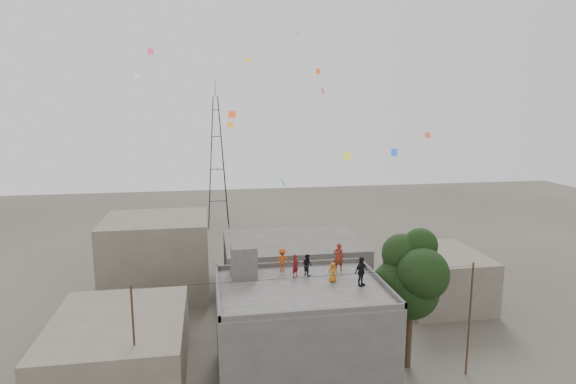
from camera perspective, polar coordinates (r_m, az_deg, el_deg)
name	(u,v)px	position (r m, az deg, el deg)	size (l,w,h in m)	color
ground	(300,381)	(32.01, 1.49, -21.44)	(140.00, 140.00, 0.00)	#433E37
main_building	(301,335)	(30.52, 1.52, -16.56)	(10.00, 8.00, 6.10)	#4B4946
parapet	(301,285)	(29.22, 1.55, -10.95)	(10.00, 8.00, 0.30)	#4B4946
stair_head_box	(244,260)	(30.96, -5.26, -8.08)	(1.60, 1.80, 2.00)	#4B4946
neighbor_west	(119,350)	(32.82, -19.38, -17.20)	(8.00, 10.00, 4.00)	#645B4F
neighbor_north	(293,267)	(43.78, 0.56, -8.84)	(12.00, 9.00, 5.00)	#4B4946
neighbor_northwest	(157,256)	(45.00, -15.25, -7.34)	(9.00, 8.00, 7.00)	#645B4F
neighbor_east	(438,277)	(43.98, 17.34, -9.65)	(7.00, 8.00, 4.40)	#645B4F
tree	(413,277)	(31.95, 14.60, -9.68)	(4.90, 4.60, 9.10)	black
utility_line	(313,332)	(29.17, 3.02, -16.20)	(20.12, 0.62, 7.40)	black
transmission_tower	(217,162)	(67.19, -8.41, 3.51)	(2.97, 2.97, 20.01)	black
person_red_adult	(339,257)	(31.97, 6.01, -7.66)	(0.67, 0.44, 1.84)	maroon
person_orange_child	(333,272)	(30.00, 5.33, -9.46)	(0.60, 0.39, 1.24)	#B76814
person_dark_child	(307,265)	(30.99, 2.29, -8.61)	(0.68, 0.53, 1.40)	black
person_dark_adult	(361,272)	(29.52, 8.66, -9.30)	(1.05, 0.44, 1.79)	black
person_orange_adult	(282,260)	(31.74, -0.68, -8.02)	(0.99, 0.57, 1.53)	#B94515
person_red_child	(295,266)	(30.72, 0.88, -8.73)	(0.53, 0.35, 1.45)	maroon
kites	(293,112)	(34.67, 0.55, 9.48)	(21.92, 14.42, 11.47)	#F64C19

